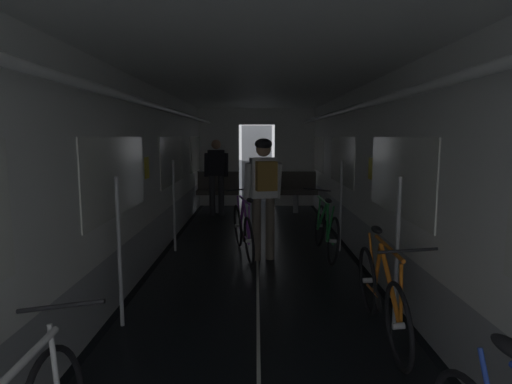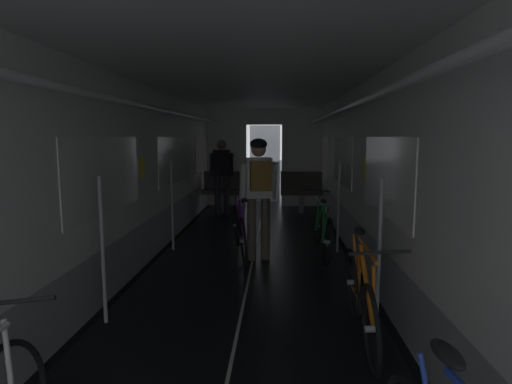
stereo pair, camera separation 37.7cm
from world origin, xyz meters
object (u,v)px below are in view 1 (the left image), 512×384
bench_seat_far_right (294,188)px  person_standing_near_bench (215,172)px  bench_seat_far_left (217,188)px  bicycle_purple_in_aisle (242,230)px  bicycle_orange (380,294)px  person_cyclist_aisle (263,186)px  bicycle_green (324,230)px

bench_seat_far_right → person_standing_near_bench: size_ratio=0.58×
bench_seat_far_right → person_standing_near_bench: (-1.80, -0.38, 0.41)m
bench_seat_far_left → bicycle_purple_in_aisle: (0.69, -3.58, -0.18)m
bicycle_orange → person_cyclist_aisle: person_cyclist_aisle is taller
bench_seat_far_right → bicycle_purple_in_aisle: size_ratio=0.59×
person_cyclist_aisle → person_standing_near_bench: person_cyclist_aisle is taller
bicycle_orange → bicycle_purple_in_aisle: bearing=116.4°
bench_seat_far_right → bicycle_green: bench_seat_far_right is taller
bench_seat_far_left → person_cyclist_aisle: bearing=-75.6°
person_standing_near_bench → bicycle_green: bearing=-59.1°
person_standing_near_bench → bicycle_orange: bearing=-71.2°
bench_seat_far_left → bicycle_green: size_ratio=0.58×
bench_seat_far_left → person_cyclist_aisle: (0.99, -3.85, 0.50)m
bicycle_green → bicycle_purple_in_aisle: 1.23m
bench_seat_far_left → person_cyclist_aisle: person_cyclist_aisle is taller
bench_seat_far_left → bicycle_green: 4.07m
bicycle_orange → person_standing_near_bench: (-1.98, 5.80, 0.59)m
person_cyclist_aisle → bicycle_purple_in_aisle: person_cyclist_aisle is taller
person_cyclist_aisle → bicycle_purple_in_aisle: (-0.30, 0.27, -0.69)m
person_cyclist_aisle → bicycle_purple_in_aisle: bearing=137.9°
bench_seat_far_left → bench_seat_far_right: bearing=0.0°
bench_seat_far_right → bicycle_purple_in_aisle: bearing=-107.2°
bicycle_orange → bicycle_purple_in_aisle: (-1.29, 2.60, 0.00)m
bicycle_orange → bench_seat_far_right: bearing=91.7°
person_standing_near_bench → bench_seat_far_left: bearing=90.4°
bicycle_purple_in_aisle → person_standing_near_bench: 3.33m
bench_seat_far_left → person_cyclist_aisle: 4.01m
bicycle_green → person_standing_near_bench: (-1.92, 3.20, 0.59)m
bicycle_orange → bicycle_purple_in_aisle: size_ratio=1.01×
bench_seat_far_left → bicycle_green: bearing=-61.8°
bicycle_green → person_standing_near_bench: person_standing_near_bench is taller
bicycle_orange → bicycle_green: bicycle_green is taller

